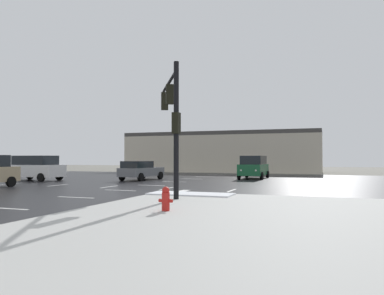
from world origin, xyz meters
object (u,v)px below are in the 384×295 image
object	(u,v)px
traffic_signal_mast	(172,111)
suv_white	(35,167)
sedan_grey	(141,170)
fire_hydrant	(166,199)
suv_green	(254,167)

from	to	relation	value
traffic_signal_mast	suv_white	bearing A→B (deg)	31.08
sedan_grey	fire_hydrant	bearing A→B (deg)	-144.23
traffic_signal_mast	sedan_grey	xyz separation A→B (m)	(-7.90, 12.00, -3.18)
suv_white	fire_hydrant	bearing A→B (deg)	146.87
sedan_grey	suv_green	world-z (taller)	suv_green
fire_hydrant	sedan_grey	xyz separation A→B (m)	(-9.57, 16.47, 0.32)
traffic_signal_mast	fire_hydrant	world-z (taller)	traffic_signal_mast
suv_green	sedan_grey	bearing A→B (deg)	-57.27
suv_green	suv_white	xyz separation A→B (m)	(-16.33, -8.85, 0.00)
traffic_signal_mast	sedan_grey	bearing A→B (deg)	2.91
fire_hydrant	sedan_grey	world-z (taller)	sedan_grey
traffic_signal_mast	fire_hydrant	distance (m)	5.91
sedan_grey	suv_white	bearing A→B (deg)	119.51
traffic_signal_mast	sedan_grey	distance (m)	14.72
fire_hydrant	suv_white	world-z (taller)	suv_white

